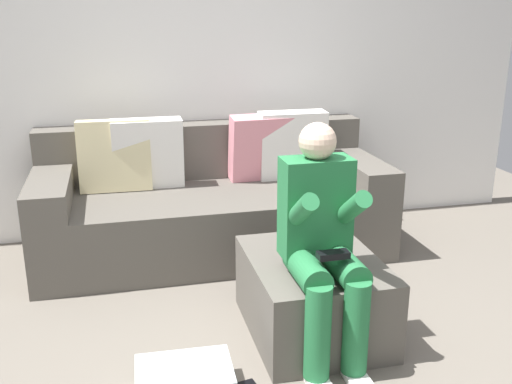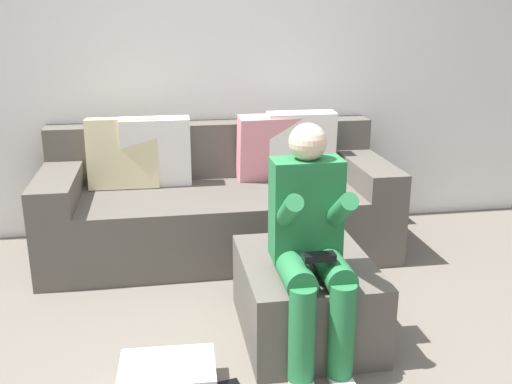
{
  "view_description": "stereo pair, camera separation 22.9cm",
  "coord_description": "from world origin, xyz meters",
  "px_view_note": "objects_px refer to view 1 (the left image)",
  "views": [
    {
      "loc": [
        -0.58,
        -1.96,
        1.58
      ],
      "look_at": [
        0.18,
        1.14,
        0.59
      ],
      "focal_mm": 40.95,
      "sensor_mm": 36.0,
      "label": 1
    },
    {
      "loc": [
        -0.36,
        -2.01,
        1.58
      ],
      "look_at": [
        0.18,
        1.14,
        0.59
      ],
      "focal_mm": 40.95,
      "sensor_mm": 36.0,
      "label": 2
    }
  ],
  "objects_px": {
    "person_seated": "(323,241)",
    "couch_sectional": "(211,201)",
    "storage_bin": "(185,382)",
    "ottoman": "(313,295)"
  },
  "relations": [
    {
      "from": "couch_sectional",
      "to": "person_seated",
      "type": "relative_size",
      "value": 2.07
    },
    {
      "from": "couch_sectional",
      "to": "person_seated",
      "type": "xyz_separation_m",
      "value": [
        0.28,
        -1.43,
        0.24
      ]
    },
    {
      "from": "couch_sectional",
      "to": "person_seated",
      "type": "height_order",
      "value": "person_seated"
    },
    {
      "from": "person_seated",
      "to": "couch_sectional",
      "type": "bearing_deg",
      "value": 100.87
    },
    {
      "from": "ottoman",
      "to": "person_seated",
      "type": "relative_size",
      "value": 0.71
    },
    {
      "from": "couch_sectional",
      "to": "ottoman",
      "type": "xyz_separation_m",
      "value": [
        0.31,
        -1.22,
        -0.14
      ]
    },
    {
      "from": "person_seated",
      "to": "storage_bin",
      "type": "bearing_deg",
      "value": -166.08
    },
    {
      "from": "person_seated",
      "to": "ottoman",
      "type": "bearing_deg",
      "value": 80.34
    },
    {
      "from": "couch_sectional",
      "to": "storage_bin",
      "type": "relative_size",
      "value": 5.6
    },
    {
      "from": "ottoman",
      "to": "person_seated",
      "type": "distance_m",
      "value": 0.44
    }
  ]
}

